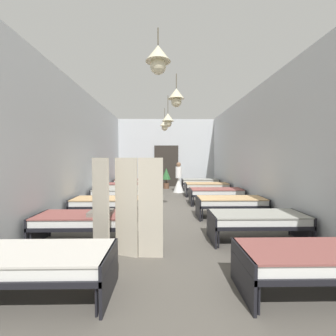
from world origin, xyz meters
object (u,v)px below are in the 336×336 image
object	(u,v)px
bed_left_row_2	(107,203)
nurse_mid_aisle	(179,181)
bed_right_row_2	(231,202)
bed_left_row_3	(119,193)
bed_left_row_0	(33,262)
bed_right_row_0	(317,259)
bed_right_row_4	(207,186)
bed_left_row_5	(133,182)
bed_right_row_1	(257,220)
bed_right_row_3	(216,192)
patient_seated_primary	(101,200)
potted_plant	(166,176)
bed_left_row_4	(127,186)
nurse_near_aisle	(150,213)
privacy_screen	(126,208)
bed_left_row_1	(84,221)
bed_right_row_5	(200,182)

from	to	relation	value
bed_left_row_2	nurse_mid_aisle	size ratio (longest dim) A/B	1.28
bed_left_row_2	bed_right_row_2	distance (m)	3.49
bed_left_row_3	nurse_mid_aisle	xyz separation A→B (m)	(2.32, 2.91, 0.09)
bed_left_row_0	bed_right_row_0	world-z (taller)	same
bed_right_row_4	bed_left_row_5	xyz separation A→B (m)	(-3.49, 1.82, 0.00)
bed_right_row_1	bed_left_row_2	size ratio (longest dim) A/B	1.00
bed_left_row_0	nurse_mid_aisle	bearing A→B (deg)	74.52
bed_right_row_3	bed_left_row_5	bearing A→B (deg)	133.81
bed_right_row_2	patient_seated_primary	xyz separation A→B (m)	(-3.14, -1.88, 0.43)
bed_left_row_5	potted_plant	distance (m)	1.86
bed_left_row_4	nurse_near_aisle	distance (m)	5.43
bed_right_row_2	privacy_screen	distance (m)	3.61
bed_left_row_1	bed_right_row_2	world-z (taller)	same
bed_left_row_1	bed_right_row_1	xyz separation A→B (m)	(3.49, 0.00, 0.00)
nurse_near_aisle	privacy_screen	world-z (taller)	privacy_screen
bed_right_row_0	bed_left_row_2	world-z (taller)	same
bed_right_row_3	potted_plant	size ratio (longest dim) A/B	1.69
nurse_near_aisle	bed_right_row_4	bearing A→B (deg)	-129.03
privacy_screen	bed_right_row_4	bearing A→B (deg)	88.73
patient_seated_primary	potted_plant	distance (m)	8.10
bed_left_row_0	bed_left_row_5	world-z (taller)	same
bed_left_row_2	bed_left_row_4	world-z (taller)	same
bed_left_row_5	bed_left_row_1	bearing A→B (deg)	-90.00
bed_left_row_4	nurse_near_aisle	bearing A→B (deg)	-76.01
bed_right_row_1	privacy_screen	size ratio (longest dim) A/B	1.12
bed_right_row_4	bed_right_row_2	bearing A→B (deg)	-90.00
bed_left_row_0	bed_right_row_3	bearing A→B (deg)	57.40
bed_left_row_0	nurse_near_aisle	xyz separation A→B (m)	(1.31, 2.01, 0.09)
bed_left_row_4	nurse_near_aisle	size ratio (longest dim) A/B	1.28
bed_left_row_3	bed_right_row_3	xyz separation A→B (m)	(3.49, 0.00, 0.00)
bed_left_row_0	potted_plant	distance (m)	9.89
bed_left_row_0	privacy_screen	size ratio (longest dim) A/B	1.12
bed_left_row_3	patient_seated_primary	xyz separation A→B (m)	(0.35, -3.70, 0.43)
bed_right_row_3	bed_right_row_2	bearing A→B (deg)	-90.00
bed_left_row_0	bed_left_row_4	xyz separation A→B (m)	(0.00, 7.28, 0.00)
bed_left_row_3	bed_left_row_5	xyz separation A→B (m)	(0.00, 3.64, 0.00)
bed_right_row_0	bed_right_row_5	size ratio (longest dim) A/B	1.00
bed_left_row_2	nurse_near_aisle	size ratio (longest dim) A/B	1.28
bed_right_row_0	bed_left_row_1	size ratio (longest dim) A/B	1.00
bed_right_row_4	nurse_near_aisle	distance (m)	5.70
bed_left_row_1	bed_left_row_5	xyz separation A→B (m)	(0.00, 7.28, 0.00)
patient_seated_primary	bed_left_row_3	bearing A→B (deg)	95.40
bed_left_row_5	patient_seated_primary	distance (m)	7.36
bed_right_row_0	nurse_mid_aisle	xyz separation A→B (m)	(-1.17, 8.37, 0.09)
patient_seated_primary	potted_plant	bearing A→B (deg)	80.17
bed_right_row_1	nurse_mid_aisle	distance (m)	6.65
bed_right_row_2	nurse_mid_aisle	distance (m)	4.87
bed_left_row_2	bed_right_row_3	xyz separation A→B (m)	(3.49, 1.82, 0.00)
bed_left_row_0	potted_plant	bearing A→B (deg)	79.91
bed_right_row_2	bed_right_row_5	world-z (taller)	same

